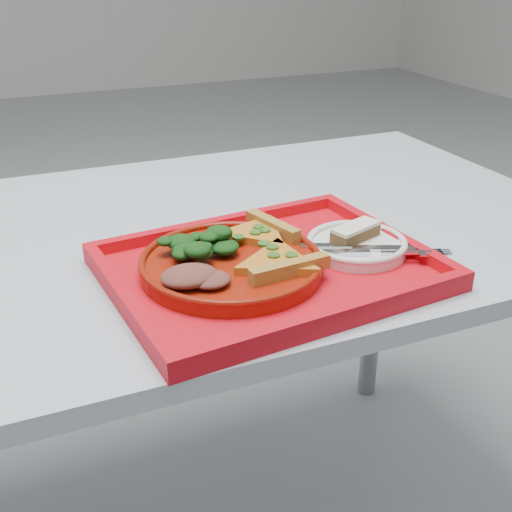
# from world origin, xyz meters

# --- Properties ---
(table) EXTENTS (1.60, 0.80, 0.75)m
(table) POSITION_xyz_m (0.00, 0.00, 0.68)
(table) COLOR silver
(table) RESTS_ON ground
(tray_main) EXTENTS (0.48, 0.39, 0.01)m
(tray_main) POSITION_xyz_m (0.16, -0.21, 0.76)
(tray_main) COLOR red
(tray_main) RESTS_ON table
(dinner_plate) EXTENTS (0.26, 0.26, 0.02)m
(dinner_plate) POSITION_xyz_m (0.11, -0.20, 0.77)
(dinner_plate) COLOR maroon
(dinner_plate) RESTS_ON tray_main
(side_plate) EXTENTS (0.15, 0.15, 0.01)m
(side_plate) POSITION_xyz_m (0.31, -0.21, 0.77)
(side_plate) COLOR white
(side_plate) RESTS_ON tray_main
(pizza_slice_a) EXTENTS (0.13, 0.15, 0.02)m
(pizza_slice_a) POSITION_xyz_m (0.16, -0.24, 0.79)
(pizza_slice_a) COLOR gold
(pizza_slice_a) RESTS_ON dinner_plate
(pizza_slice_b) EXTENTS (0.15, 0.14, 0.02)m
(pizza_slice_b) POSITION_xyz_m (0.17, -0.14, 0.79)
(pizza_slice_b) COLOR gold
(pizza_slice_b) RESTS_ON dinner_plate
(salad_heap) EXTENTS (0.10, 0.09, 0.05)m
(salad_heap) POSITION_xyz_m (0.07, -0.16, 0.80)
(salad_heap) COLOR black
(salad_heap) RESTS_ON dinner_plate
(meat_portion) EXTENTS (0.08, 0.06, 0.02)m
(meat_portion) POSITION_xyz_m (0.03, -0.24, 0.79)
(meat_portion) COLOR brown
(meat_portion) RESTS_ON dinner_plate
(dessert_bar) EXTENTS (0.09, 0.06, 0.02)m
(dessert_bar) POSITION_xyz_m (0.32, -0.19, 0.79)
(dessert_bar) COLOR #4D3219
(dessert_bar) RESTS_ON side_plate
(knife) EXTENTS (0.18, 0.09, 0.01)m
(knife) POSITION_xyz_m (0.31, -0.23, 0.78)
(knife) COLOR silver
(knife) RESTS_ON side_plate
(fork) EXTENTS (0.18, 0.09, 0.01)m
(fork) POSITION_xyz_m (0.32, -0.26, 0.78)
(fork) COLOR silver
(fork) RESTS_ON side_plate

